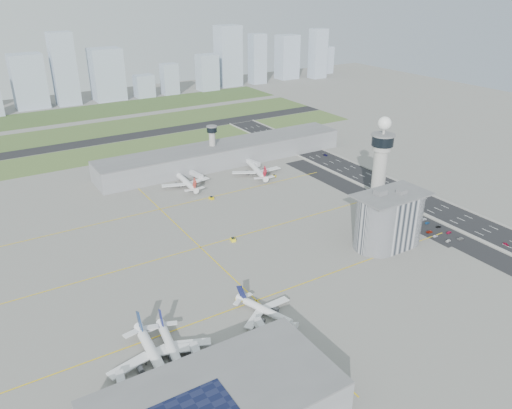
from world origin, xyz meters
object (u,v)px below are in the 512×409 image
jet_bridge_far_1 (248,162)px  car_lot_8 (439,227)px  secondary_tower (212,142)px  tug_3 (233,239)px  car_hw_0 (506,244)px  car_hw_2 (325,155)px  car_lot_3 (416,227)px  car_lot_4 (410,223)px  control_tower (380,164)px  admin_building (389,220)px  car_hw_4 (271,139)px  car_lot_11 (411,215)px  airplane_near_c (267,307)px  car_lot_1 (435,236)px  tug_5 (274,176)px  tug_0 (178,344)px  car_lot_0 (448,241)px  tug_1 (182,343)px  airplane_near_a (155,353)px  car_lot_7 (449,232)px  jet_bridge_near_0 (125,403)px  airplane_far_a (185,178)px  car_lot_9 (427,223)px  tug_2 (240,298)px  car_lot_5 (402,218)px  car_lot_6 (460,239)px  airplane_far_b (256,166)px  jet_bridge_far_0 (191,174)px  tug_4 (211,198)px  airplane_near_b (172,346)px  car_lot_10 (424,219)px  jet_bridge_near_1 (203,371)px  car_lot_2 (429,232)px  jet_bridge_near_2 (269,343)px  car_hw_1 (385,185)px

jet_bridge_far_1 → car_lot_8: jet_bridge_far_1 is taller
secondary_tower → tug_3: size_ratio=8.80×
car_hw_0 → car_hw_2: 177.77m
car_lot_3 → car_lot_4: 6.33m
control_tower → admin_building: control_tower is taller
car_hw_4 → car_lot_11: bearing=-98.1°
airplane_near_c → car_lot_1: 125.33m
tug_5 → car_lot_4: tug_5 is taller
tug_0 → car_lot_0: 168.14m
tug_3 → control_tower: bearing=179.1°
airplane_near_c → tug_1: bearing=-112.6°
airplane_near_a → car_lot_7: size_ratio=10.80×
jet_bridge_near_0 → tug_5: jet_bridge_near_0 is taller
airplane_far_a → car_lot_9: (100.78, -135.78, -5.44)m
tug_0 → tug_2: 40.50m
jet_bridge_far_1 → car_lot_5: jet_bridge_far_1 is taller
control_tower → car_lot_7: bearing=-62.3°
car_lot_1 → car_lot_3: bearing=-1.7°
car_lot_6 → airplane_far_b: bearing=23.9°
jet_bridge_far_0 → tug_0: jet_bridge_far_0 is taller
tug_0 → tug_3: 92.19m
car_lot_4 → car_hw_2: size_ratio=0.79×
car_lot_1 → car_hw_0: 38.11m
car_lot_8 → car_lot_1: bearing=131.4°
tug_2 → car_lot_8: (140.22, 1.41, -0.44)m
car_hw_4 → airplane_far_b: bearing=-134.1°
airplane_far_b → car_lot_0: 155.61m
car_lot_1 → car_lot_4: 20.45m
tug_3 → tug_4: tug_3 is taller
jet_bridge_near_0 → car_lot_3: jet_bridge_near_0 is taller
airplane_near_a → car_lot_0: size_ratio=11.38×
airplane_near_b → airplane_far_a: airplane_far_a is taller
tug_0 → car_lot_7: (177.25, 7.70, -0.30)m
airplane_near_a → tug_2: airplane_near_a is taller
airplane_far_a → car_lot_10: size_ratio=9.85×
car_hw_4 → tug_2: bearing=-130.1°
tug_4 → car_hw_4: bearing=-145.4°
admin_building → car_lot_1: size_ratio=12.25×
car_hw_2 → car_lot_5: bearing=-110.9°
jet_bridge_near_0 → jet_bridge_near_1: (30.00, 0.00, 0.00)m
car_lot_10 → car_hw_2: (27.29, 130.60, -0.02)m
tug_1 → tug_2: size_ratio=0.82×
car_lot_5 → car_lot_11: bearing=-77.9°
car_lot_2 → car_lot_3: size_ratio=1.04×
car_lot_4 → car_lot_10: bearing=-98.7°
car_lot_5 → car_lot_11: 8.80m
jet_bridge_near_2 → car_hw_1: jet_bridge_near_2 is taller
car_lot_5 → car_lot_11: size_ratio=0.89×
airplane_near_c → car_lot_9: airplane_near_c is taller
airplane_near_b → car_lot_2: (172.12, 18.98, -4.81)m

